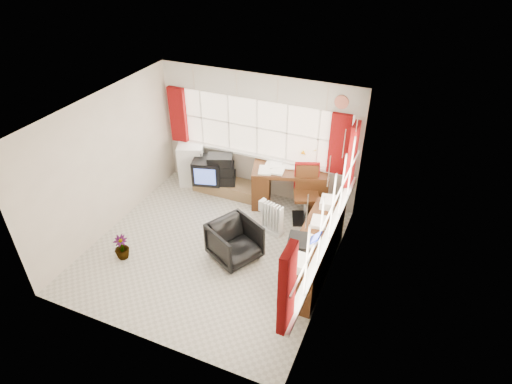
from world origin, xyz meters
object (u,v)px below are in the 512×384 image
tv_bench (228,187)px  mini_fridge (192,163)px  desk (290,185)px  task_chair (306,190)px  desk_lamp (316,155)px  radiator (272,221)px  credenza (314,251)px  office_chair (235,242)px  crt_tv (208,170)px

tv_bench → mini_fridge: bearing=174.7°
desk → task_chair: task_chair is taller
desk_lamp → radiator: size_ratio=0.62×
credenza → desk_lamp: bearing=106.9°
radiator → credenza: (0.96, -0.64, 0.14)m
mini_fridge → office_chair: bearing=-44.6°
desk_lamp → task_chair: 0.70m
task_chair → mini_fridge: bearing=174.5°
crt_tv → mini_fridge: size_ratio=0.75×
radiator → mini_fridge: size_ratio=0.69×
desk → crt_tv: desk is taller
office_chair → mini_fridge: bearing=73.3°
task_chair → mini_fridge: task_chair is taller
credenza → crt_tv: size_ratio=2.98×
office_chair → crt_tv: bearing=68.0°
radiator → credenza: credenza is taller
credenza → crt_tv: 3.00m
desk_lamp → credenza: size_ratio=0.19×
office_chair → credenza: (1.29, 0.23, 0.05)m
radiator → tv_bench: bearing=146.4°
office_chair → crt_tv: 2.13m
desk → mini_fridge: (-2.18, -0.00, -0.01)m
tv_bench → desk: bearing=3.5°
desk → credenza: bearing=-58.9°
office_chair → tv_bench: size_ratio=0.53×
task_chair → crt_tv: bearing=178.8°
radiator → mini_fridge: (-2.18, 0.96, 0.20)m
office_chair → mini_fridge: 2.60m
mini_fridge → radiator: bearing=-23.7°
office_chair → desk: bearing=17.8°
radiator → mini_fridge: bearing=156.3°
desk → tv_bench: desk is taller
desk_lamp → task_chair: bearing=-91.1°
desk_lamp → tv_bench: desk_lamp is taller
desk → tv_bench: bearing=-176.5°
task_chair → crt_tv: task_chair is taller
crt_tv → mini_fridge: (-0.49, 0.20, -0.06)m
office_chair → credenza: bearing=-52.2°
tv_bench → mini_fridge: (-0.86, 0.08, 0.32)m
office_chair → desk_lamp: bearing=8.3°
credenza → tv_bench: 2.75m
desk_lamp → office_chair: 2.31m
tv_bench → mini_fridge: 0.92m
task_chair → credenza: (0.57, -1.35, -0.20)m
task_chair → office_chair: (-0.72, -1.58, -0.25)m
task_chair → tv_bench: size_ratio=0.79×
task_chair → credenza: bearing=-67.2°
task_chair → office_chair: task_chair is taller
office_chair → radiator: size_ratio=1.20×
credenza → mini_fridge: size_ratio=2.24×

